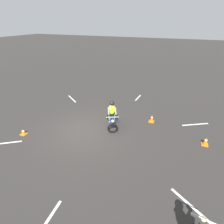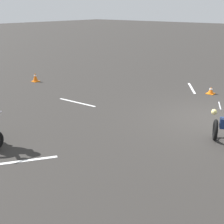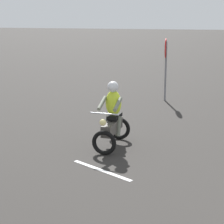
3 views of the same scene
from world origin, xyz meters
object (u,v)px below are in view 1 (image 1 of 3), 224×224
(traffic_cone_near_left, at_px, (152,118))
(traffic_cone_near_right, at_px, (23,132))
(motorcycle_rider_foreground, at_px, (112,116))
(traffic_cone_mid_left, at_px, (206,141))

(traffic_cone_near_left, xyz_separation_m, traffic_cone_near_right, (4.13, -6.38, -0.08))
(motorcycle_rider_foreground, bearing_deg, traffic_cone_near_left, -171.00)
(traffic_cone_near_right, bearing_deg, traffic_cone_near_left, 122.90)
(motorcycle_rider_foreground, distance_m, traffic_cone_mid_left, 5.13)
(motorcycle_rider_foreground, xyz_separation_m, traffic_cone_near_left, (-1.46, 2.10, -0.50))
(motorcycle_rider_foreground, bearing_deg, traffic_cone_near_right, 6.13)
(motorcycle_rider_foreground, xyz_separation_m, traffic_cone_near_right, (2.67, -4.28, -0.58))
(traffic_cone_near_left, bearing_deg, traffic_cone_mid_left, 67.28)
(traffic_cone_near_left, distance_m, traffic_cone_near_right, 7.60)
(motorcycle_rider_foreground, bearing_deg, traffic_cone_mid_left, 156.46)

